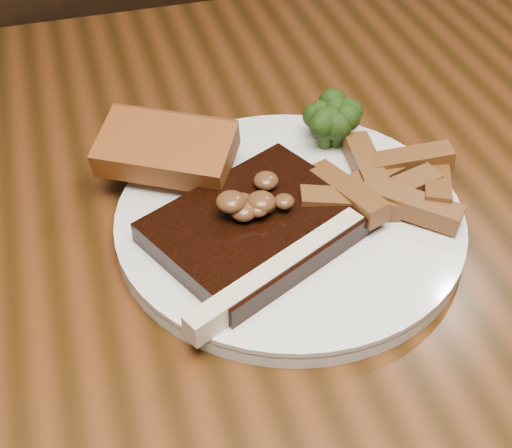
{
  "coord_description": "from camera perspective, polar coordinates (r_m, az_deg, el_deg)",
  "views": [
    {
      "loc": [
        -0.1,
        -0.36,
        1.14
      ],
      "look_at": [
        0.01,
        0.01,
        0.78
      ],
      "focal_mm": 50.0,
      "sensor_mm": 36.0,
      "label": 1
    }
  ],
  "objects": [
    {
      "name": "garlic_bread",
      "position": [
        0.59,
        -7.05,
        4.39
      ],
      "size": [
        0.12,
        0.11,
        0.02
      ],
      "primitive_type": "cube",
      "rotation": [
        0.0,
        0.0,
        -0.52
      ],
      "color": "brown",
      "rests_on": "plate"
    },
    {
      "name": "broccoli_cluster",
      "position": [
        0.63,
        6.69,
        7.99
      ],
      "size": [
        0.07,
        0.07,
        0.04
      ],
      "primitive_type": null,
      "color": "#1D3A0D",
      "rests_on": "plate"
    },
    {
      "name": "potato_wedges",
      "position": [
        0.58,
        9.88,
        2.84
      ],
      "size": [
        0.1,
        0.1,
        0.02
      ],
      "primitive_type": null,
      "color": "brown",
      "rests_on": "plate"
    },
    {
      "name": "steak",
      "position": [
        0.54,
        0.15,
        -0.28
      ],
      "size": [
        0.18,
        0.17,
        0.02
      ],
      "primitive_type": "cube",
      "rotation": [
        0.0,
        0.0,
        0.45
      ],
      "color": "black",
      "rests_on": "plate"
    },
    {
      "name": "steak_bone",
      "position": [
        0.5,
        1.82,
        -4.24
      ],
      "size": [
        0.15,
        0.08,
        0.02
      ],
      "primitive_type": "cube",
      "rotation": [
        0.0,
        0.0,
        0.45
      ],
      "color": "beige",
      "rests_on": "plate"
    },
    {
      "name": "chair_far",
      "position": [
        1.2,
        -10.38,
        8.65
      ],
      "size": [
        0.52,
        0.52,
        0.88
      ],
      "rotation": [
        0.0,
        0.0,
        3.46
      ],
      "color": "black",
      "rests_on": "ground"
    },
    {
      "name": "dining_table",
      "position": [
        0.61,
        -0.46,
        -9.6
      ],
      "size": [
        1.6,
        0.9,
        0.75
      ],
      "color": "#45220D",
      "rests_on": "ground"
    },
    {
      "name": "plate",
      "position": [
        0.57,
        2.68,
        0.15
      ],
      "size": [
        0.33,
        0.33,
        0.01
      ],
      "primitive_type": "cylinder",
      "rotation": [
        0.0,
        0.0,
        0.25
      ],
      "color": "silver",
      "rests_on": "dining_table"
    },
    {
      "name": "mushroom_pile",
      "position": [
        0.53,
        -0.08,
        2.34
      ],
      "size": [
        0.06,
        0.06,
        0.03
      ],
      "primitive_type": null,
      "color": "#522E19",
      "rests_on": "steak"
    }
  ]
}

